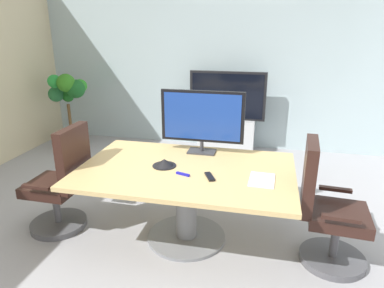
% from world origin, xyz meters
% --- Properties ---
extents(ground_plane, '(7.39, 7.39, 0.00)m').
position_xyz_m(ground_plane, '(0.00, 0.00, 0.00)').
color(ground_plane, '#99999E').
extents(wall_back_glass_partition, '(6.39, 0.10, 2.78)m').
position_xyz_m(wall_back_glass_partition, '(0.00, 3.01, 1.39)').
color(wall_back_glass_partition, '#9EB2B7').
rests_on(wall_back_glass_partition, ground).
extents(conference_table, '(1.95, 1.25, 0.74)m').
position_xyz_m(conference_table, '(0.01, 0.10, 0.56)').
color(conference_table, tan).
rests_on(conference_table, ground).
extents(office_chair_left, '(0.60, 0.57, 1.09)m').
position_xyz_m(office_chair_left, '(-1.23, -0.01, 0.46)').
color(office_chair_left, '#4C4C51').
rests_on(office_chair_left, ground).
extents(office_chair_right, '(0.61, 0.59, 1.09)m').
position_xyz_m(office_chair_right, '(1.25, 0.04, 0.46)').
color(office_chair_right, '#4C4C51').
rests_on(office_chair_right, ground).
extents(tv_monitor, '(0.84, 0.18, 0.64)m').
position_xyz_m(tv_monitor, '(0.07, 0.55, 1.10)').
color(tv_monitor, '#333338').
rests_on(tv_monitor, conference_table).
extents(wall_display_unit, '(1.20, 0.36, 1.31)m').
position_xyz_m(wall_display_unit, '(0.06, 2.66, 0.44)').
color(wall_display_unit, '#B7BABC').
rests_on(wall_display_unit, ground).
extents(potted_plant, '(0.67, 0.56, 1.26)m').
position_xyz_m(potted_plant, '(-2.51, 2.27, 0.79)').
color(potted_plant, brown).
rests_on(potted_plant, ground).
extents(conference_phone, '(0.22, 0.22, 0.07)m').
position_xyz_m(conference_phone, '(-0.20, 0.10, 0.77)').
color(conference_phone, black).
rests_on(conference_phone, conference_table).
extents(remote_control, '(0.12, 0.18, 0.02)m').
position_xyz_m(remote_control, '(0.26, -0.06, 0.75)').
color(remote_control, black).
rests_on(remote_control, conference_table).
extents(whiteboard_marker, '(0.13, 0.06, 0.02)m').
position_xyz_m(whiteboard_marker, '(0.02, -0.06, 0.75)').
color(whiteboard_marker, '#1919A5').
rests_on(whiteboard_marker, conference_table).
extents(paper_notepad, '(0.22, 0.31, 0.01)m').
position_xyz_m(paper_notepad, '(0.70, -0.02, 0.74)').
color(paper_notepad, white).
rests_on(paper_notepad, conference_table).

